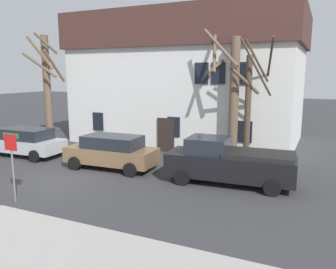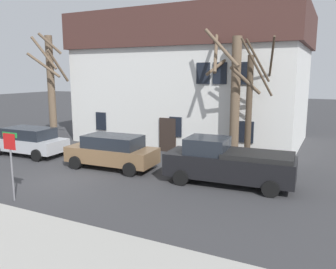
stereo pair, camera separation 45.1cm
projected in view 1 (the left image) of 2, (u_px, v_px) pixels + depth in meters
The scene contains 9 objects.
ground_plane at pixel (65, 181), 15.37m from camera, with size 120.00×120.00×0.00m, color #38383A.
building_main at pixel (190, 78), 24.54m from camera, with size 15.41×9.47×8.76m.
tree_bare_near at pixel (47, 86), 23.44m from camera, with size 2.09×2.29×7.45m.
tree_bare_mid at pixel (232, 94), 18.18m from camera, with size 3.02×3.31×7.16m.
tree_bare_far at pixel (250, 101), 17.66m from camera, with size 2.48×2.50×7.14m.
car_silver_wagon at pixel (26, 141), 19.95m from camera, with size 4.70×2.25×1.65m.
car_brown_wagon at pixel (112, 151), 17.29m from camera, with size 4.72×2.25×1.71m.
pickup_truck_black at pixel (229, 162), 14.88m from camera, with size 5.63×2.41×2.01m.
street_sign_pole at pixel (12, 154), 12.56m from camera, with size 0.76×0.07×2.64m.
Camera 1 is at (10.43, -11.44, 4.79)m, focal length 36.45 mm.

